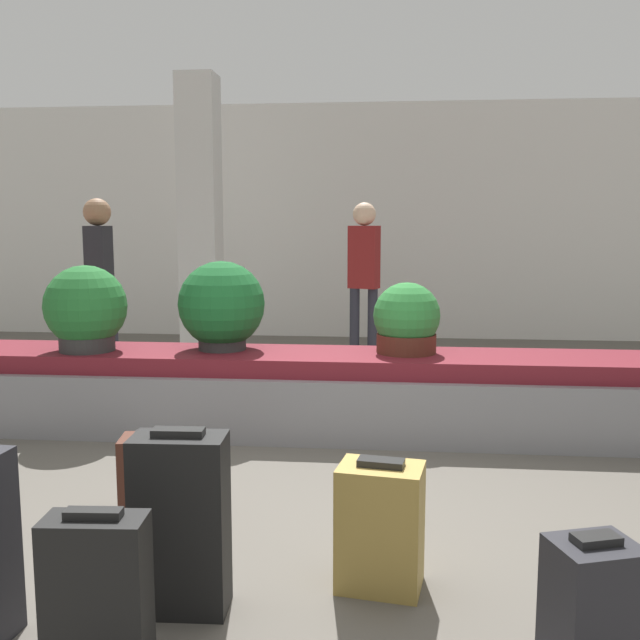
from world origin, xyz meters
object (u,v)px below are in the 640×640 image
(suitcase_5, at_px, (97,600))
(potted_plant_2, at_px, (222,307))
(suitcase_0, at_px, (592,611))
(suitcase_2, at_px, (155,480))
(suitcase_3, at_px, (380,526))
(potted_plant_0, at_px, (86,310))
(traveler_1, at_px, (100,275))
(pillar, at_px, (200,222))
(traveler_0, at_px, (364,267))
(potted_plant_1, at_px, (407,321))
(suitcase_1, at_px, (181,523))

(suitcase_5, distance_m, potted_plant_2, 3.23)
(suitcase_0, bearing_deg, suitcase_2, 131.73)
(suitcase_3, distance_m, potted_plant_0, 3.26)
(suitcase_0, bearing_deg, potted_plant_2, 105.84)
(suitcase_0, relative_size, suitcase_3, 0.91)
(traveler_1, bearing_deg, suitcase_3, -147.23)
(pillar, height_order, potted_plant_0, pillar)
(suitcase_2, xyz_separation_m, potted_plant_0, (-1.08, 1.69, 0.69))
(pillar, relative_size, traveler_0, 1.77)
(potted_plant_0, xyz_separation_m, potted_plant_2, (1.02, 0.16, 0.02))
(suitcase_0, xyz_separation_m, traveler_1, (-3.41, 4.05, 0.85))
(potted_plant_0, bearing_deg, potted_plant_2, 8.80)
(pillar, relative_size, potted_plant_0, 4.87)
(potted_plant_1, height_order, potted_plant_2, potted_plant_2)
(suitcase_5, relative_size, potted_plant_2, 0.91)
(suitcase_2, distance_m, traveler_1, 3.39)
(suitcase_0, distance_m, potted_plant_2, 3.65)
(suitcase_0, distance_m, suitcase_5, 1.70)
(suitcase_2, height_order, traveler_1, traveler_1)
(potted_plant_0, relative_size, potted_plant_2, 0.96)
(potted_plant_1, bearing_deg, suitcase_5, -109.56)
(traveler_0, xyz_separation_m, traveler_1, (-2.42, -1.45, 0.00))
(suitcase_2, bearing_deg, traveler_1, 108.30)
(suitcase_3, distance_m, potted_plant_2, 2.79)
(suitcase_1, height_order, potted_plant_2, potted_plant_2)
(potted_plant_0, bearing_deg, traveler_0, 52.89)
(suitcase_0, xyz_separation_m, suitcase_3, (-0.74, 0.57, 0.02))
(suitcase_0, bearing_deg, suitcase_3, 124.25)
(suitcase_5, distance_m, traveler_1, 4.63)
(potted_plant_0, bearing_deg, potted_plant_1, 3.65)
(suitcase_1, relative_size, potted_plant_1, 1.43)
(suitcase_1, bearing_deg, suitcase_0, -13.83)
(suitcase_2, distance_m, potted_plant_0, 2.12)
(suitcase_5, bearing_deg, potted_plant_2, 91.71)
(suitcase_3, xyz_separation_m, traveler_1, (-2.67, 3.48, 0.82))
(potted_plant_1, distance_m, potted_plant_2, 1.42)
(suitcase_2, distance_m, suitcase_5, 1.32)
(suitcase_3, xyz_separation_m, potted_plant_0, (-2.28, 2.25, 0.65))
(suitcase_1, bearing_deg, suitcase_3, 15.47)
(suitcase_1, distance_m, traveler_1, 4.24)
(suitcase_1, distance_m, suitcase_2, 0.91)
(suitcase_1, relative_size, suitcase_3, 1.33)
(pillar, distance_m, potted_plant_2, 2.75)
(suitcase_2, bearing_deg, potted_plant_2, 83.49)
(potted_plant_0, relative_size, traveler_1, 0.36)
(suitcase_1, distance_m, potted_plant_0, 2.96)
(suitcase_2, xyz_separation_m, suitcase_3, (1.19, -0.56, 0.04))
(suitcase_0, bearing_deg, potted_plant_0, 118.94)
(pillar, height_order, suitcase_3, pillar)
(suitcase_5, distance_m, potted_plant_1, 3.39)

